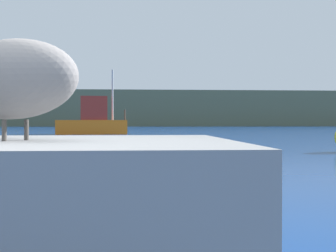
% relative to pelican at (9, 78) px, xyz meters
% --- Properties ---
extents(hillside_backdrop, '(140.00, 10.47, 6.12)m').
position_rel_pelican_xyz_m(hillside_backdrop, '(-0.09, 75.93, 1.94)').
color(hillside_backdrop, '#5B664C').
rests_on(hillside_backdrop, ground).
extents(pier_dock, '(2.90, 2.12, 0.71)m').
position_rel_pelican_xyz_m(pier_dock, '(0.01, -0.01, -0.76)').
color(pier_dock, gray).
rests_on(pier_dock, ground).
extents(pelican, '(1.24, 1.07, 0.93)m').
position_rel_pelican_xyz_m(pelican, '(0.00, 0.00, 0.00)').
color(pelican, gray).
rests_on(pelican, pier_dock).
extents(fishing_boat_orange, '(4.69, 1.96, 4.26)m').
position_rel_pelican_xyz_m(fishing_boat_orange, '(-1.97, 26.45, -0.21)').
color(fishing_boat_orange, orange).
rests_on(fishing_boat_orange, ground).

